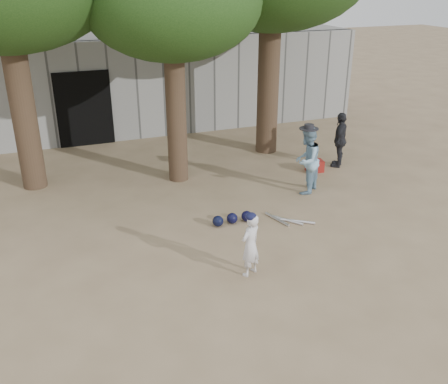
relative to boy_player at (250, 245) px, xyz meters
name	(u,v)px	position (x,y,z in m)	size (l,w,h in m)	color
ground	(213,267)	(-0.53, 0.43, -0.57)	(70.00, 70.00, 0.00)	#937C5E
boy_player	(250,245)	(0.00, 0.00, 0.00)	(0.42, 0.27, 1.14)	silver
spectator_blue	(307,160)	(2.64, 2.77, 0.22)	(0.77, 0.60, 1.59)	#7DA6C2
spectator_dark	(340,140)	(4.34, 3.99, 0.17)	(0.86, 0.36, 1.47)	black
red_bag	(315,166)	(3.54, 3.86, -0.42)	(0.42, 0.32, 0.30)	maroon
back_building	(110,77)	(-0.53, 10.76, 0.93)	(16.00, 5.24, 3.00)	gray
helmet_row	(232,219)	(0.42, 1.86, -0.45)	(0.87, 0.25, 0.23)	black
bat_pile	(287,220)	(1.54, 1.54, -0.54)	(0.79, 0.83, 0.06)	silver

